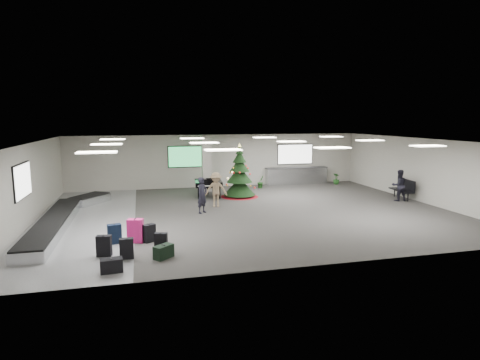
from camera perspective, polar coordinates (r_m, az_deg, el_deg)
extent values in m
plane|color=#383633|center=(18.25, 1.25, -4.48)|extent=(18.00, 18.00, 0.00)
cube|color=#B4B0A5|center=(24.72, -3.04, 2.76)|extent=(18.00, 0.02, 3.20)
cube|color=#B4B0A5|center=(11.47, 10.60, -4.41)|extent=(18.00, 0.02, 3.20)
cube|color=#B4B0A5|center=(17.85, -27.83, -0.58)|extent=(0.02, 14.00, 3.20)
cube|color=#B4B0A5|center=(22.10, 24.40, 1.27)|extent=(0.02, 14.00, 3.20)
cube|color=silver|center=(17.80, 1.28, 5.60)|extent=(18.00, 14.00, 0.02)
cube|color=slate|center=(17.78, -21.17, -5.44)|extent=(4.00, 14.00, 0.01)
cube|color=#B2ABA2|center=(23.18, -4.80, 2.34)|extent=(0.50, 0.50, 3.20)
cube|color=green|center=(24.34, -7.65, 3.31)|extent=(2.20, 0.08, 1.30)
cube|color=white|center=(26.07, 7.85, 3.66)|extent=(2.40, 0.08, 1.30)
cube|color=white|center=(16.83, -28.53, -0.10)|extent=(0.08, 2.10, 1.30)
cube|color=white|center=(13.24, -19.68, 3.73)|extent=(1.20, 0.60, 0.04)
cube|color=white|center=(17.21, -18.43, 4.84)|extent=(1.20, 0.60, 0.04)
cube|color=white|center=(21.20, -17.65, 5.53)|extent=(1.20, 0.60, 0.04)
cube|color=white|center=(13.45, -2.43, 4.31)|extent=(1.20, 0.60, 0.04)
cube|color=white|center=(17.38, -5.12, 5.29)|extent=(1.20, 0.60, 0.04)
cube|color=white|center=(21.33, -6.81, 5.90)|extent=(1.20, 0.60, 0.04)
cube|color=white|center=(14.79, 12.98, 4.50)|extent=(1.20, 0.60, 0.04)
cube|color=white|center=(18.43, 7.32, 5.45)|extent=(1.20, 0.60, 0.04)
cube|color=white|center=(22.20, 3.54, 6.06)|extent=(1.20, 0.60, 0.04)
cube|color=white|center=(16.98, 25.14, 4.42)|extent=(1.20, 0.60, 0.04)
cube|color=white|center=(20.23, 17.97, 5.38)|extent=(1.20, 0.60, 0.04)
cube|color=white|center=(23.72, 12.84, 6.03)|extent=(1.20, 0.60, 0.04)
cube|color=silver|center=(16.94, -24.98, -5.71)|extent=(1.00, 8.00, 0.38)
cube|color=black|center=(16.89, -25.02, -5.02)|extent=(0.95, 7.90, 0.05)
cube|color=silver|center=(21.26, -20.58, -2.63)|extent=(1.97, 2.21, 0.38)
cube|color=black|center=(21.22, -20.61, -2.07)|extent=(1.87, 2.10, 0.05)
cube|color=silver|center=(25.95, 8.03, 0.57)|extent=(4.00, 0.60, 1.05)
cube|color=#2C2C2F|center=(25.88, 8.06, 1.75)|extent=(4.05, 0.65, 0.04)
cube|color=black|center=(12.66, -15.82, -9.37)|extent=(0.41, 0.23, 0.63)
cube|color=black|center=(12.56, -15.88, -7.96)|extent=(0.03, 0.14, 0.02)
cube|color=black|center=(13.06, -11.18, -8.69)|extent=(0.44, 0.31, 0.61)
cube|color=black|center=(12.97, -11.22, -7.37)|extent=(0.06, 0.13, 0.02)
cube|color=#E61E7A|center=(14.17, -14.65, -7.00)|extent=(0.57, 0.41, 0.81)
cube|color=black|center=(14.06, -14.71, -5.37)|extent=(0.08, 0.18, 0.02)
cube|color=black|center=(14.13, -12.80, -7.38)|extent=(0.47, 0.42, 0.62)
cube|color=black|center=(14.05, -12.84, -6.13)|extent=(0.10, 0.13, 0.02)
cube|color=black|center=(14.23, -17.42, -7.33)|extent=(0.48, 0.35, 0.67)
cube|color=black|center=(14.15, -17.48, -5.99)|extent=(0.06, 0.15, 0.02)
cube|color=black|center=(13.08, -18.77, -8.87)|extent=(0.47, 0.31, 0.65)
cube|color=black|center=(12.99, -18.84, -7.46)|extent=(0.05, 0.14, 0.02)
cube|color=black|center=(12.50, -10.81, -9.98)|extent=(0.66, 0.62, 0.40)
cube|color=black|center=(12.43, -10.84, -9.05)|extent=(0.14, 0.16, 0.02)
cube|color=black|center=(11.76, -17.82, -11.50)|extent=(0.63, 0.39, 0.39)
cube|color=black|center=(11.70, -17.87, -10.56)|extent=(0.05, 0.20, 0.02)
cone|color=maroon|center=(21.62, -0.07, -2.22)|extent=(2.02, 2.02, 0.13)
cylinder|color=#3F2819|center=(21.58, -0.07, -1.69)|extent=(0.13, 0.13, 0.53)
cone|color=black|center=(21.53, -0.07, -0.86)|extent=(1.70, 1.70, 0.96)
cone|color=black|center=(21.43, -0.07, 0.83)|extent=(1.38, 1.38, 0.85)
cone|color=black|center=(21.36, -0.07, 2.24)|extent=(1.06, 1.06, 0.74)
cone|color=black|center=(21.32, -0.07, 3.38)|extent=(0.74, 0.74, 0.64)
cone|color=black|center=(21.29, -0.07, 4.38)|extent=(0.43, 0.43, 0.48)
cone|color=#FFE566|center=(21.27, -0.07, 5.00)|extent=(0.17, 0.17, 0.19)
cube|color=black|center=(21.62, -4.54, -0.40)|extent=(1.57, 1.74, 0.26)
cube|color=black|center=(20.78, -4.38, -0.98)|extent=(1.35, 0.41, 0.09)
cube|color=white|center=(20.74, -4.37, -0.84)|extent=(1.20, 0.25, 0.02)
cube|color=black|center=(20.96, -4.43, -0.18)|extent=(0.64, 0.09, 0.20)
cylinder|color=black|center=(21.04, -5.90, -1.89)|extent=(0.09, 0.09, 0.62)
cylinder|color=black|center=(21.11, -2.92, -1.82)|extent=(0.09, 0.09, 0.62)
cylinder|color=black|center=(22.32, -4.64, -1.25)|extent=(0.09, 0.09, 0.62)
cube|color=black|center=(22.59, 21.96, -1.36)|extent=(0.73, 1.70, 0.07)
cylinder|color=black|center=(22.11, 22.93, -2.26)|extent=(0.07, 0.07, 0.44)
cylinder|color=black|center=(23.16, 20.97, -1.68)|extent=(0.07, 0.07, 0.44)
cube|color=black|center=(22.69, 22.52, -0.56)|extent=(0.23, 1.65, 0.55)
imported|color=black|center=(17.88, -5.39, -2.17)|extent=(0.69, 0.69, 1.61)
imported|color=#8E7657|center=(19.10, -3.44, -1.38)|extent=(1.16, 0.81, 1.65)
imported|color=black|center=(21.96, 21.67, -0.72)|extent=(0.82, 0.66, 1.60)
imported|color=#16461E|center=(24.23, 2.96, -0.24)|extent=(0.56, 0.55, 0.79)
imported|color=#16461E|center=(26.37, 13.53, 0.18)|extent=(0.56, 0.56, 0.71)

